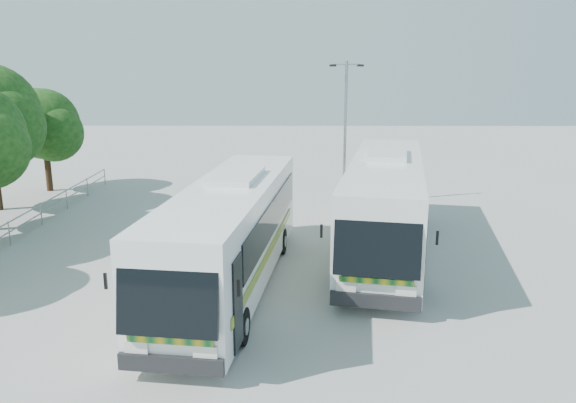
{
  "coord_description": "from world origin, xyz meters",
  "views": [
    {
      "loc": [
        1.53,
        -18.83,
        7.15
      ],
      "look_at": [
        1.38,
        2.9,
        1.88
      ],
      "focal_mm": 35.0,
      "sensor_mm": 36.0,
      "label": 1
    }
  ],
  "objects_px": {
    "coach_main": "(231,232)",
    "lamppost": "(345,127)",
    "coach_adjacent": "(385,202)",
    "tree_far_e": "(45,124)"
  },
  "relations": [
    {
      "from": "coach_main",
      "to": "lamppost",
      "type": "distance_m",
      "value": 12.63
    },
    {
      "from": "coach_adjacent",
      "to": "lamppost",
      "type": "height_order",
      "value": "lamppost"
    },
    {
      "from": "coach_main",
      "to": "coach_adjacent",
      "type": "bearing_deg",
      "value": 40.7
    },
    {
      "from": "coach_adjacent",
      "to": "lamppost",
      "type": "bearing_deg",
      "value": 107.63
    },
    {
      "from": "tree_far_e",
      "to": "coach_adjacent",
      "type": "distance_m",
      "value": 20.95
    },
    {
      "from": "tree_far_e",
      "to": "lamppost",
      "type": "bearing_deg",
      "value": -10.38
    },
    {
      "from": "coach_main",
      "to": "lamppost",
      "type": "height_order",
      "value": "lamppost"
    },
    {
      "from": "coach_main",
      "to": "lamppost",
      "type": "relative_size",
      "value": 1.71
    },
    {
      "from": "tree_far_e",
      "to": "lamppost",
      "type": "xyz_separation_m",
      "value": [
        16.91,
        -3.1,
        0.19
      ]
    },
    {
      "from": "lamppost",
      "to": "tree_far_e",
      "type": "bearing_deg",
      "value": 153.75
    }
  ]
}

